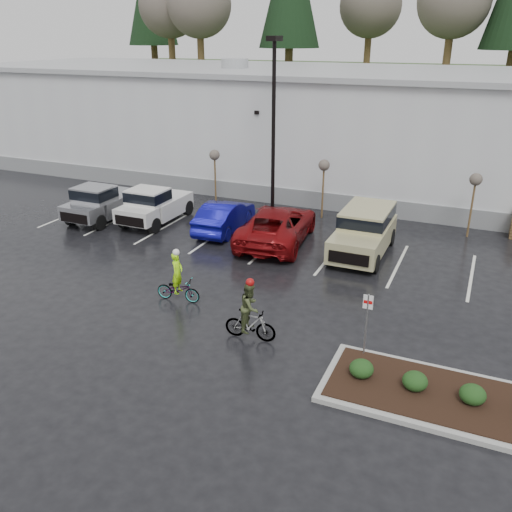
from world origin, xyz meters
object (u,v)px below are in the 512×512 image
at_px(pickup_silver, 106,200).
at_px(car_red, 277,225).
at_px(lamppost, 274,111).
at_px(suv_tan, 363,233).
at_px(car_blue, 225,216).
at_px(sapling_east, 475,183).
at_px(pickup_white, 158,203).
at_px(cyclist_hivis, 178,285).
at_px(sapling_mid, 324,168).
at_px(cyclist_olive, 250,317).
at_px(sapling_west, 215,158).
at_px(fire_lane_sign, 367,318).

relative_size(pickup_silver, car_red, 0.84).
xyz_separation_m(lamppost, suv_tan, (5.75, -3.38, -4.66)).
distance_m(car_blue, car_red, 3.07).
distance_m(lamppost, car_blue, 5.92).
xyz_separation_m(sapling_east, car_red, (-8.37, -4.45, -1.87)).
height_order(pickup_white, cyclist_hivis, cyclist_hivis).
height_order(sapling_east, car_red, sapling_east).
height_order(lamppost, pickup_silver, lamppost).
height_order(sapling_mid, car_red, sapling_mid).
height_order(sapling_mid, pickup_silver, sapling_mid).
distance_m(car_red, cyclist_olive, 9.05).
bearing_deg(lamppost, sapling_west, 165.96).
height_order(sapling_west, sapling_east, same).
height_order(pickup_silver, car_blue, pickup_silver).
bearing_deg(pickup_silver, car_red, 1.27).
bearing_deg(car_red, cyclist_hivis, 74.67).
bearing_deg(cyclist_hivis, fire_lane_sign, -104.43).
relative_size(fire_lane_sign, pickup_silver, 0.42).
relative_size(sapling_mid, fire_lane_sign, 1.45).
relative_size(pickup_white, cyclist_hivis, 2.50).
relative_size(car_red, cyclist_hivis, 2.98).
height_order(fire_lane_sign, car_red, fire_lane_sign).
xyz_separation_m(sapling_mid, cyclist_hivis, (-1.99, -11.70, -2.07)).
height_order(sapling_east, fire_lane_sign, sapling_east).
xyz_separation_m(car_red, cyclist_olive, (2.49, -8.70, -0.06)).
distance_m(car_red, suv_tan, 4.13).
xyz_separation_m(car_red, suv_tan, (4.12, 0.07, 0.17)).
xyz_separation_m(car_red, cyclist_hivis, (-1.11, -7.25, -0.21)).
bearing_deg(sapling_east, pickup_silver, -165.63).
bearing_deg(sapling_west, lamppost, -14.04).
xyz_separation_m(sapling_west, fire_lane_sign, (11.80, -12.80, -1.32)).
xyz_separation_m(lamppost, pickup_silver, (-8.22, -3.67, -4.71)).
height_order(lamppost, sapling_west, lamppost).
bearing_deg(pickup_white, sapling_west, 70.86).
distance_m(sapling_west, sapling_east, 14.00).
distance_m(fire_lane_sign, cyclist_hivis, 7.41).
height_order(sapling_mid, suv_tan, sapling_mid).
relative_size(sapling_east, fire_lane_sign, 1.45).
relative_size(lamppost, cyclist_hivis, 4.43).
xyz_separation_m(sapling_mid, car_blue, (-3.91, -3.98, -1.96)).
height_order(fire_lane_sign, pickup_white, fire_lane_sign).
distance_m(car_blue, cyclist_olive, 10.70).
xyz_separation_m(sapling_east, pickup_silver, (-18.22, -4.67, -1.75)).
height_order(lamppost, cyclist_hivis, lamppost).
bearing_deg(pickup_white, fire_lane_sign, -33.89).
relative_size(car_blue, car_red, 0.75).
bearing_deg(pickup_silver, suv_tan, 1.20).
height_order(sapling_east, cyclist_olive, sapling_east).
relative_size(sapling_mid, sapling_east, 1.00).
bearing_deg(pickup_silver, sapling_mid, 23.54).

